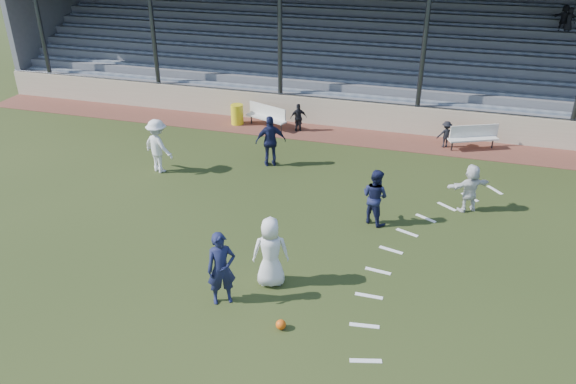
# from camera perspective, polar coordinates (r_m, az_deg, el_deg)

# --- Properties ---
(ground) EXTENTS (90.00, 90.00, 0.00)m
(ground) POSITION_cam_1_polar(r_m,az_deg,el_deg) (15.04, -2.68, -8.66)
(ground) COLOR #2A3616
(ground) RESTS_ON ground
(cinder_track) EXTENTS (34.00, 2.00, 0.02)m
(cinder_track) POSITION_cam_1_polar(r_m,az_deg,el_deg) (24.02, 5.34, 5.76)
(cinder_track) COLOR brown
(cinder_track) RESTS_ON ground
(retaining_wall) EXTENTS (34.00, 0.18, 1.20)m
(retaining_wall) POSITION_cam_1_polar(r_m,az_deg,el_deg) (24.78, 5.88, 7.89)
(retaining_wall) COLOR beige
(retaining_wall) RESTS_ON ground
(bench_left) EXTENTS (2.00, 1.18, 0.95)m
(bench_left) POSITION_cam_1_polar(r_m,az_deg,el_deg) (24.66, -2.17, 7.88)
(bench_left) COLOR silver
(bench_left) RESTS_ON cinder_track
(bench_right) EXTENTS (1.99, 1.25, 0.95)m
(bench_right) POSITION_cam_1_polar(r_m,az_deg,el_deg) (23.57, 18.34, 5.52)
(bench_right) COLOR silver
(bench_right) RESTS_ON cinder_track
(trash_bin) EXTENTS (0.55, 0.55, 0.88)m
(trash_bin) POSITION_cam_1_polar(r_m,az_deg,el_deg) (25.12, -5.19, 7.87)
(trash_bin) COLOR yellow
(trash_bin) RESTS_ON cinder_track
(football) EXTENTS (0.24, 0.24, 0.24)m
(football) POSITION_cam_1_polar(r_m,az_deg,el_deg) (13.38, -0.73, -13.32)
(football) COLOR #E1540D
(football) RESTS_ON ground
(player_white_lead) EXTENTS (1.08, 0.88, 1.92)m
(player_white_lead) POSITION_cam_1_polar(r_m,az_deg,el_deg) (14.28, -1.78, -6.12)
(player_white_lead) COLOR white
(player_white_lead) RESTS_ON ground
(player_navy_lead) EXTENTS (0.85, 0.77, 1.94)m
(player_navy_lead) POSITION_cam_1_polar(r_m,az_deg,el_deg) (13.76, -6.79, -7.74)
(player_navy_lead) COLOR #161B3E
(player_navy_lead) RESTS_ON ground
(player_navy_mid) EXTENTS (1.08, 1.00, 1.78)m
(player_navy_mid) POSITION_cam_1_polar(r_m,az_deg,el_deg) (17.20, 8.83, -0.47)
(player_navy_mid) COLOR #161B3E
(player_navy_mid) RESTS_ON ground
(player_white_wing) EXTENTS (1.47, 1.15, 1.99)m
(player_white_wing) POSITION_cam_1_polar(r_m,az_deg,el_deg) (20.82, -13.07, 4.57)
(player_white_wing) COLOR white
(player_white_wing) RESTS_ON ground
(player_navy_wing) EXTENTS (1.22, 0.91, 1.93)m
(player_navy_wing) POSITION_cam_1_polar(r_m,az_deg,el_deg) (20.80, -1.77, 5.18)
(player_navy_wing) COLOR #161B3E
(player_navy_wing) RESTS_ON ground
(player_white_back) EXTENTS (1.50, 1.18, 1.59)m
(player_white_back) POSITION_cam_1_polar(r_m,az_deg,el_deg) (18.63, 18.03, 0.39)
(player_white_back) COLOR white
(player_white_back) RESTS_ON ground
(sub_left_near) EXTENTS (0.43, 0.33, 1.03)m
(sub_left_near) POSITION_cam_1_polar(r_m,az_deg,el_deg) (24.24, 1.06, 7.42)
(sub_left_near) COLOR black
(sub_left_near) RESTS_ON cinder_track
(sub_left_far) EXTENTS (0.76, 0.56, 1.20)m
(sub_left_far) POSITION_cam_1_polar(r_m,az_deg,el_deg) (24.16, 1.08, 7.57)
(sub_left_far) COLOR black
(sub_left_far) RESTS_ON cinder_track
(sub_right) EXTENTS (0.79, 0.60, 1.09)m
(sub_right) POSITION_cam_1_polar(r_m,az_deg,el_deg) (23.40, 15.75, 5.68)
(sub_right) COLOR black
(sub_right) RESTS_ON cinder_track
(grandstand) EXTENTS (34.60, 9.00, 6.61)m
(grandstand) POSITION_cam_1_polar(r_m,az_deg,el_deg) (28.79, 7.88, 13.90)
(grandstand) COLOR slate
(grandstand) RESTS_ON ground
(penalty_arc) EXTENTS (3.89, 14.63, 0.01)m
(penalty_arc) POSITION_cam_1_polar(r_m,az_deg,el_deg) (14.49, 13.28, -11.10)
(penalty_arc) COLOR white
(penalty_arc) RESTS_ON ground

